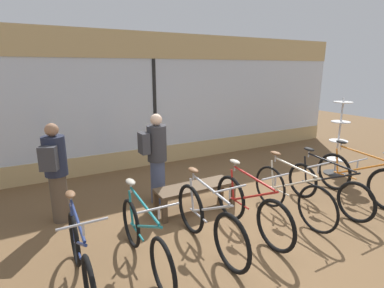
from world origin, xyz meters
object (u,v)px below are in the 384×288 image
bicycle_left (144,239)px  accessory_rack (338,144)px  display_bench (195,190)px  bicycle_right (326,188)px  customer_near_rack (56,171)px  customer_by_window (156,156)px  bicycle_center_right (291,194)px  bicycle_center_left (208,221)px  bicycle_far_right (359,178)px  bicycle_center (250,208)px  bicycle_far_left (81,257)px

bicycle_left → accessory_rack: (5.03, 1.04, 0.34)m
display_bench → bicycle_left: bearing=-141.2°
bicycle_right → accessory_rack: 2.03m
bicycle_left → accessory_rack: bearing=11.7°
bicycle_right → display_bench: 2.28m
bicycle_right → customer_near_rack: customer_near_rack is taller
customer_near_rack → customer_by_window: 1.63m
bicycle_center_right → customer_by_window: (-1.69, 1.58, 0.47)m
bicycle_center_left → display_bench: bicycle_center_left is taller
bicycle_center_right → bicycle_right: bicycle_center_right is taller
accessory_rack → bicycle_center_left: bearing=-165.3°
bicycle_center_right → bicycle_far_right: 1.65m
bicycle_center → customer_by_window: (-0.80, 1.63, 0.48)m
bicycle_right → display_bench: bicycle_right is taller
bicycle_left → customer_by_window: (0.84, 1.63, 0.50)m
bicycle_right → bicycle_far_right: bearing=-2.3°
bicycle_left → customer_near_rack: 1.96m
bicycle_left → bicycle_far_right: (4.18, -0.04, 0.02)m
bicycle_far_left → bicycle_far_right: bicycle_far_right is taller
accessory_rack → customer_by_window: size_ratio=1.08×
bicycle_center_left → customer_near_rack: size_ratio=1.10×
bicycle_far_left → bicycle_left: size_ratio=0.96×
bicycle_center_right → bicycle_center_left: bearing=-176.7°
bicycle_left → display_bench: size_ratio=1.25×
bicycle_far_right → display_bench: 3.07m
bicycle_far_right → accessory_rack: accessory_rack is taller
bicycle_center → customer_by_window: 1.88m
bicycle_center_right → bicycle_far_right: bearing=-3.1°
bicycle_left → bicycle_center_left: bicycle_center_left is taller
bicycle_right → display_bench: (-2.02, 1.06, -0.01)m
bicycle_center_right → bicycle_right: size_ratio=1.00×
bicycle_far_right → display_bench: bicycle_far_right is taller
customer_near_rack → customer_by_window: customer_by_window is taller
bicycle_left → accessory_rack: size_ratio=0.99×
bicycle_left → bicycle_center: (1.64, -0.00, 0.02)m
bicycle_center_left → bicycle_center: (0.76, 0.05, -0.01)m
bicycle_left → bicycle_far_right: bicycle_far_right is taller
bicycle_far_right → accessory_rack: (0.85, 1.08, 0.32)m
accessory_rack → customer_by_window: 4.23m
customer_near_rack → bicycle_far_left: bearing=-88.4°
bicycle_far_left → bicycle_far_right: 4.91m
customer_near_rack → customer_by_window: size_ratio=0.98×
bicycle_center → bicycle_far_right: bicycle_far_right is taller
bicycle_left → bicycle_center_left: 0.89m
bicycle_center → bicycle_center_left: bearing=-176.6°
customer_near_rack → bicycle_center_right: bearing=-26.9°
customer_by_window → bicycle_right: bearing=-33.4°
display_bench → bicycle_center_left: bearing=-111.0°
accessory_rack → customer_near_rack: accessory_rack is taller
accessory_rack → customer_by_window: bearing=172.0°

